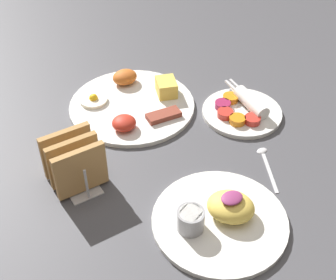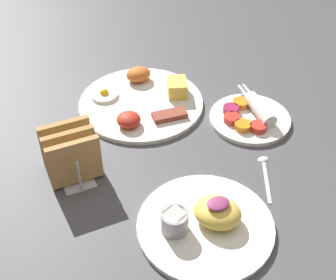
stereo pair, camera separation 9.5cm
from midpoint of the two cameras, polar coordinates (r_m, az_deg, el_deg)
name	(u,v)px [view 2 (the right image)]	position (r m, az deg, el deg)	size (l,w,h in m)	color
ground_plane	(180,147)	(0.98, 4.19, -0.97)	(3.00, 3.00, 0.00)	#47474C
plate_breakfast	(142,100)	(1.09, -0.67, 4.77)	(0.29, 0.29, 0.05)	white
plate_condiments	(250,116)	(1.06, 12.52, 2.72)	(0.18, 0.19, 0.04)	white
plate_foreground	(205,221)	(0.83, 7.89, -9.98)	(0.24, 0.24, 0.06)	white
toast_rack	(71,154)	(0.90, -8.83, -1.83)	(0.10, 0.12, 0.10)	#B7B7BC
teaspoon	(265,169)	(0.95, 14.57, -3.62)	(0.07, 0.12, 0.01)	silver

